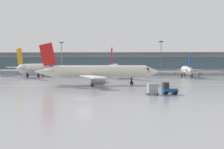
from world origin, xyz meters
The scene contains 11 objects.
ground_plane centered at (0.00, 0.00, 0.00)m, with size 400.00×400.00×0.00m, color gray.
taxiway_centreline_stripe centered at (-0.50, 27.15, 0.00)m, with size 110.00×0.36×0.01m, color yellow.
terminal_concourse centered at (0.00, 93.64, 4.92)m, with size 188.02×11.00×9.60m.
gate_airplane_1 centered at (-29.42, 69.23, 3.15)m, with size 29.39×31.74×10.51m.
gate_airplane_2 centered at (0.61, 68.57, 3.15)m, with size 29.51×31.61×10.51m.
gate_airplane_3 centered at (26.83, 67.69, 2.56)m, with size 23.94×25.81×8.55m.
taxiing_regional_jet centered at (-0.90, 29.11, 3.09)m, with size 31.09×28.72×10.30m.
baggage_tug centered at (13.76, 7.09, 0.89)m, with size 2.84×2.09×2.10m.
cargo_dolly_lead centered at (10.92, 6.45, 1.05)m, with size 2.40×2.02×1.94m.
apron_light_mast_1 centered at (-22.81, 85.70, 7.68)m, with size 1.80×0.36×13.99m.
apron_light_mast_2 centered at (19.35, 87.50, 7.83)m, with size 1.80×0.36×14.27m.
Camera 1 is at (7.63, -48.67, 5.74)m, focal length 51.29 mm.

